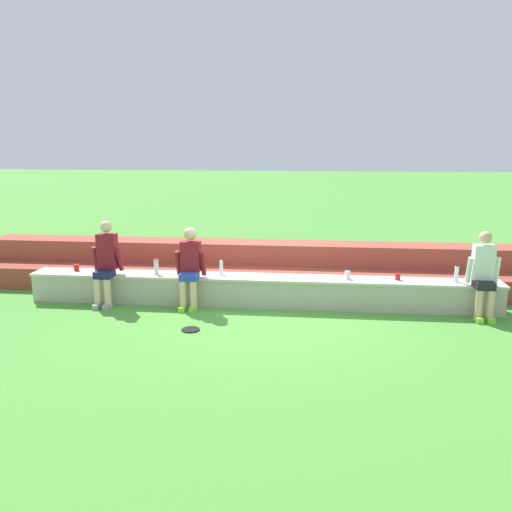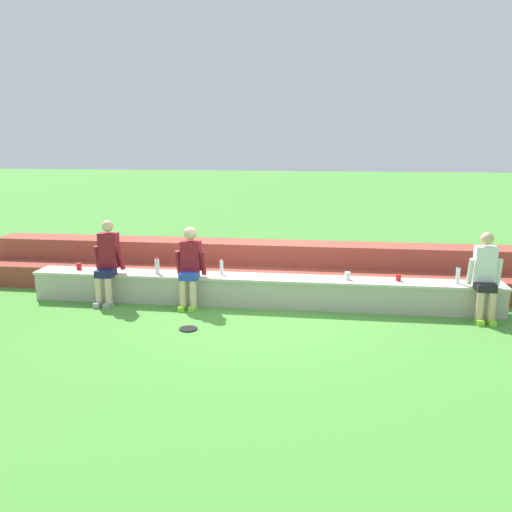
{
  "view_description": "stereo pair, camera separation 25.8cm",
  "coord_description": "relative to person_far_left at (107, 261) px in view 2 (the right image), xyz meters",
  "views": [
    {
      "loc": [
        0.86,
        -8.26,
        2.69
      ],
      "look_at": [
        -0.07,
        0.24,
        0.83
      ],
      "focal_mm": 37.49,
      "sensor_mm": 36.0,
      "label": 1
    },
    {
      "loc": [
        1.11,
        -8.23,
        2.69
      ],
      "look_at": [
        -0.07,
        0.24,
        0.83
      ],
      "focal_mm": 37.49,
      "sensor_mm": 36.0,
      "label": 2
    }
  ],
  "objects": [
    {
      "name": "water_bottle_mid_right",
      "position": [
        5.67,
        0.22,
        -0.11
      ],
      "size": [
        0.06,
        0.06,
        0.28
      ],
      "color": "silver",
      "rests_on": "stone_seating_wall"
    },
    {
      "name": "plastic_cup_middle",
      "position": [
        3.96,
        0.22,
        -0.17
      ],
      "size": [
        0.09,
        0.09,
        0.13
      ],
      "primitive_type": "cylinder",
      "color": "white",
      "rests_on": "stone_seating_wall"
    },
    {
      "name": "stone_seating_wall",
      "position": [
        2.54,
        0.22,
        -0.47
      ],
      "size": [
        7.76,
        0.52,
        0.49
      ],
      "color": "#B7AF9E",
      "rests_on": "ground"
    },
    {
      "name": "ground_plane",
      "position": [
        2.54,
        -0.02,
        -0.73
      ],
      "size": [
        80.0,
        80.0,
        0.0
      ],
      "primitive_type": "plane",
      "color": "#4C9338"
    },
    {
      "name": "brick_bleachers",
      "position": [
        2.54,
        1.42,
        -0.39
      ],
      "size": [
        10.85,
        1.33,
        0.8
      ],
      "color": "#963F30",
      "rests_on": "ground"
    },
    {
      "name": "plastic_cup_left_end",
      "position": [
        -0.65,
        0.28,
        -0.18
      ],
      "size": [
        0.09,
        0.09,
        0.11
      ],
      "primitive_type": "cylinder",
      "color": "red",
      "rests_on": "stone_seating_wall"
    },
    {
      "name": "person_left_of_center",
      "position": [
        1.42,
        -0.02,
        -0.02
      ],
      "size": [
        0.49,
        0.51,
        1.32
      ],
      "color": "beige",
      "rests_on": "ground"
    },
    {
      "name": "person_center",
      "position": [
        6.0,
        -0.06,
        -0.02
      ],
      "size": [
        0.49,
        0.51,
        1.34
      ],
      "color": "#DBAD89",
      "rests_on": "ground"
    },
    {
      "name": "person_far_left",
      "position": [
        0.0,
        0.0,
        0.0
      ],
      "size": [
        0.49,
        0.56,
        1.39
      ],
      "color": "beige",
      "rests_on": "ground"
    },
    {
      "name": "frisbee",
      "position": [
        1.66,
        -1.1,
        -0.72
      ],
      "size": [
        0.26,
        0.26,
        0.02
      ],
      "primitive_type": "cylinder",
      "color": "black",
      "rests_on": "ground"
    },
    {
      "name": "water_bottle_center_gap",
      "position": [
        1.88,
        0.27,
        -0.12
      ],
      "size": [
        0.06,
        0.06,
        0.25
      ],
      "color": "silver",
      "rests_on": "stone_seating_wall"
    },
    {
      "name": "plastic_cup_right_end",
      "position": [
        4.77,
        0.25,
        -0.19
      ],
      "size": [
        0.08,
        0.08,
        0.11
      ],
      "primitive_type": "cylinder",
      "color": "red",
      "rests_on": "stone_seating_wall"
    },
    {
      "name": "water_bottle_near_right",
      "position": [
        0.79,
        0.19,
        -0.11
      ],
      "size": [
        0.08,
        0.08,
        0.27
      ],
      "color": "silver",
      "rests_on": "stone_seating_wall"
    }
  ]
}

